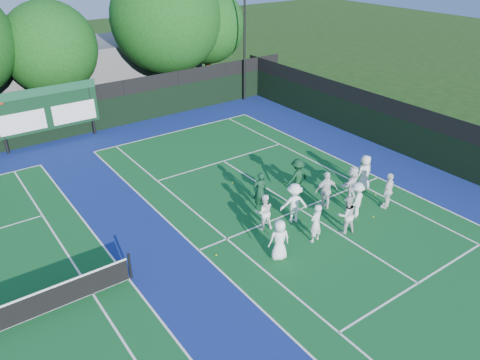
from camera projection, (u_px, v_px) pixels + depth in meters
ground at (315, 219)px, 20.98m from camera, size 120.00×120.00×0.00m
court_apron at (188, 255)px, 18.60m from camera, size 34.00×32.00×0.01m
near_court at (300, 209)px, 21.69m from camera, size 11.05×23.85×0.01m
back_fence at (64, 117)px, 28.77m from camera, size 34.00×0.08×3.00m
divider_fence_right at (424, 139)px, 25.70m from camera, size 0.08×32.00×3.00m
scoreboard at (47, 109)px, 27.56m from camera, size 6.00×0.21×3.55m
clubhouse at (83, 70)px, 36.28m from camera, size 18.00×6.00×4.00m
light_pole_right at (245, 14)px, 33.20m from camera, size 1.20×0.30×10.12m
tree_c at (52, 50)px, 30.27m from camera, size 6.00×6.00×7.82m
tree_d at (168, 21)px, 34.12m from camera, size 8.07×8.07×9.98m
tree_e at (208, 27)px, 36.26m from camera, size 5.83×5.83×8.02m
tennis_ball_1 at (284, 184)px, 23.86m from camera, size 0.07×0.07×0.07m
tennis_ball_2 at (373, 217)px, 21.07m from camera, size 0.07×0.07×0.07m
tennis_ball_3 at (216, 255)px, 18.55m from camera, size 0.07×0.07×0.07m
tennis_ball_4 at (233, 183)px, 23.96m from camera, size 0.07×0.07×0.07m
tennis_ball_5 at (376, 194)px, 22.87m from camera, size 0.07×0.07×0.07m
player_front_0 at (279, 240)px, 18.04m from camera, size 0.97×0.77×1.73m
player_front_1 at (316, 223)px, 19.08m from camera, size 0.69×0.51×1.73m
player_front_2 at (346, 215)px, 19.67m from camera, size 0.98×0.86×1.72m
player_front_3 at (356, 200)px, 20.78m from camera, size 1.25×0.96×1.70m
player_front_4 at (388, 191)px, 21.47m from camera, size 1.12×0.75×1.77m
player_back_0 at (264, 212)px, 19.92m from camera, size 0.98×0.88×1.66m
player_back_1 at (294, 203)px, 20.37m from camera, size 1.39×1.14×1.87m
player_back_2 at (326, 190)px, 21.36m from camera, size 1.19×0.79×1.88m
player_back_3 at (352, 183)px, 22.15m from camera, size 1.69×0.95×1.73m
player_back_4 at (364, 173)px, 22.99m from camera, size 0.91×0.60×1.84m
coach_left at (260, 191)px, 21.39m from camera, size 0.77×0.61×1.84m
coach_right at (297, 177)px, 22.60m from camera, size 1.21×0.71×1.85m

